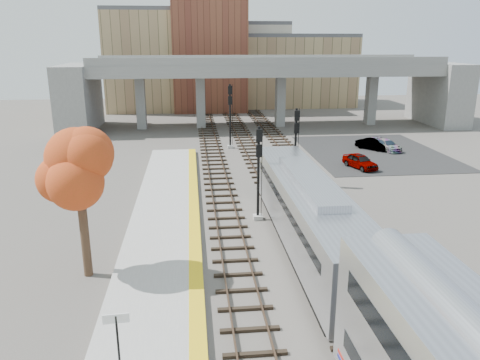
{
  "coord_description": "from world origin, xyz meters",
  "views": [
    {
      "loc": [
        -5.36,
        -19.11,
        11.54
      ],
      "look_at": [
        -2.2,
        10.88,
        2.5
      ],
      "focal_mm": 35.0,
      "sensor_mm": 36.0,
      "label": 1
    }
  ],
  "objects_px": {
    "signal_mast_mid": "(295,150)",
    "locomotive": "(308,212)",
    "signal_mast_far": "(230,117)",
    "car_b": "(372,144)",
    "car_a": "(360,161)",
    "signal_mast_near": "(258,177)",
    "tree": "(78,172)",
    "car_c": "(387,145)"
  },
  "relations": [
    {
      "from": "signal_mast_mid",
      "to": "locomotive",
      "type": "bearing_deg",
      "value": -99.24
    },
    {
      "from": "locomotive",
      "to": "signal_mast_mid",
      "type": "bearing_deg",
      "value": 80.76
    },
    {
      "from": "signal_mast_mid",
      "to": "signal_mast_far",
      "type": "height_order",
      "value": "signal_mast_far"
    },
    {
      "from": "signal_mast_far",
      "to": "car_b",
      "type": "distance_m",
      "value": 15.8
    },
    {
      "from": "car_b",
      "to": "car_a",
      "type": "bearing_deg",
      "value": -158.34
    },
    {
      "from": "signal_mast_near",
      "to": "car_a",
      "type": "distance_m",
      "value": 16.61
    },
    {
      "from": "tree",
      "to": "car_b",
      "type": "bearing_deg",
      "value": 46.1
    },
    {
      "from": "tree",
      "to": "signal_mast_near",
      "type": "bearing_deg",
      "value": 34.63
    },
    {
      "from": "signal_mast_mid",
      "to": "car_b",
      "type": "bearing_deg",
      "value": 46.67
    },
    {
      "from": "signal_mast_mid",
      "to": "car_c",
      "type": "xyz_separation_m",
      "value": [
        12.68,
        11.36,
        -2.39
      ]
    },
    {
      "from": "signal_mast_near",
      "to": "car_c",
      "type": "xyz_separation_m",
      "value": [
        16.78,
        18.77,
        -2.36
      ]
    },
    {
      "from": "signal_mast_far",
      "to": "car_b",
      "type": "relative_size",
      "value": 1.98
    },
    {
      "from": "signal_mast_near",
      "to": "car_a",
      "type": "xyz_separation_m",
      "value": [
        11.34,
        11.93,
        -2.27
      ]
    },
    {
      "from": "signal_mast_near",
      "to": "tree",
      "type": "bearing_deg",
      "value": -145.37
    },
    {
      "from": "signal_mast_far",
      "to": "tree",
      "type": "xyz_separation_m",
      "value": [
        -9.71,
        -28.46,
        2.0
      ]
    },
    {
      "from": "signal_mast_near",
      "to": "car_c",
      "type": "distance_m",
      "value": 25.29
    },
    {
      "from": "locomotive",
      "to": "tree",
      "type": "xyz_separation_m",
      "value": [
        -11.81,
        -1.83,
        3.19
      ]
    },
    {
      "from": "signal_mast_near",
      "to": "signal_mast_mid",
      "type": "distance_m",
      "value": 8.47
    },
    {
      "from": "signal_mast_near",
      "to": "signal_mast_mid",
      "type": "xyz_separation_m",
      "value": [
        4.1,
        7.41,
        0.04
      ]
    },
    {
      "from": "signal_mast_mid",
      "to": "car_c",
      "type": "distance_m",
      "value": 17.19
    },
    {
      "from": "locomotive",
      "to": "car_a",
      "type": "xyz_separation_m",
      "value": [
        9.24,
        16.81,
        -1.57
      ]
    },
    {
      "from": "locomotive",
      "to": "car_c",
      "type": "distance_m",
      "value": 27.89
    },
    {
      "from": "car_a",
      "to": "signal_mast_near",
      "type": "bearing_deg",
      "value": -151.96
    },
    {
      "from": "tree",
      "to": "car_a",
      "type": "xyz_separation_m",
      "value": [
        21.05,
        18.63,
        -4.76
      ]
    },
    {
      "from": "car_b",
      "to": "signal_mast_mid",
      "type": "bearing_deg",
      "value": -173.23
    },
    {
      "from": "car_c",
      "to": "signal_mast_near",
      "type": "bearing_deg",
      "value": -148.38
    },
    {
      "from": "signal_mast_far",
      "to": "locomotive",
      "type": "bearing_deg",
      "value": -85.49
    },
    {
      "from": "locomotive",
      "to": "signal_mast_far",
      "type": "relative_size",
      "value": 2.72
    },
    {
      "from": "car_a",
      "to": "signal_mast_far",
      "type": "bearing_deg",
      "value": 120.68
    },
    {
      "from": "signal_mast_near",
      "to": "tree",
      "type": "distance_m",
      "value": 12.06
    },
    {
      "from": "locomotive",
      "to": "car_b",
      "type": "xyz_separation_m",
      "value": [
        13.25,
        24.21,
        -1.66
      ]
    },
    {
      "from": "signal_mast_far",
      "to": "car_a",
      "type": "height_order",
      "value": "signal_mast_far"
    },
    {
      "from": "car_a",
      "to": "car_c",
      "type": "distance_m",
      "value": 8.74
    },
    {
      "from": "signal_mast_near",
      "to": "signal_mast_mid",
      "type": "relative_size",
      "value": 0.99
    },
    {
      "from": "signal_mast_far",
      "to": "car_c",
      "type": "xyz_separation_m",
      "value": [
        16.78,
        -2.98,
        -2.85
      ]
    },
    {
      "from": "car_a",
      "to": "car_c",
      "type": "relative_size",
      "value": 0.98
    },
    {
      "from": "locomotive",
      "to": "car_b",
      "type": "height_order",
      "value": "locomotive"
    },
    {
      "from": "locomotive",
      "to": "signal_mast_mid",
      "type": "xyz_separation_m",
      "value": [
        2.0,
        12.29,
        0.74
      ]
    },
    {
      "from": "signal_mast_mid",
      "to": "tree",
      "type": "xyz_separation_m",
      "value": [
        -13.81,
        -14.11,
        2.45
      ]
    },
    {
      "from": "car_a",
      "to": "car_b",
      "type": "xyz_separation_m",
      "value": [
        4.01,
        7.4,
        -0.08
      ]
    },
    {
      "from": "signal_mast_near",
      "to": "signal_mast_far",
      "type": "height_order",
      "value": "signal_mast_far"
    },
    {
      "from": "car_a",
      "to": "car_c",
      "type": "xyz_separation_m",
      "value": [
        5.45,
        6.84,
        -0.08
      ]
    }
  ]
}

